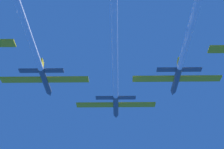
# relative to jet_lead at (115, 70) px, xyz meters

# --- Properties ---
(jet_lead) EXTENTS (20.21, 68.85, 3.35)m
(jet_lead) POSITION_rel_jet_lead_xyz_m (0.00, 0.00, 0.00)
(jet_lead) COLOR #4C5660
(jet_left_wing) EXTENTS (20.21, 64.65, 3.35)m
(jet_left_wing) POSITION_rel_jet_lead_xyz_m (-16.25, -11.77, 0.76)
(jet_left_wing) COLOR #4C5660
(jet_right_wing) EXTENTS (20.21, 66.70, 3.35)m
(jet_right_wing) POSITION_rel_jet_lead_xyz_m (14.04, -12.57, 0.85)
(jet_right_wing) COLOR #4C5660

